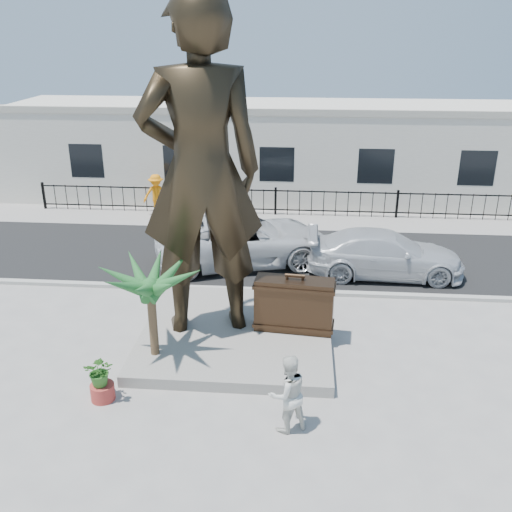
{
  "coord_description": "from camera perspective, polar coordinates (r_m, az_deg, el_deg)",
  "views": [
    {
      "loc": [
        1.2,
        -12.36,
        8.15
      ],
      "look_at": [
        0.0,
        2.0,
        2.3
      ],
      "focal_mm": 40.0,
      "sensor_mm": 36.0,
      "label": 1
    }
  ],
  "objects": [
    {
      "name": "ground",
      "position": [
        14.85,
        -0.65,
        -11.18
      ],
      "size": [
        100.0,
        100.0,
        0.0
      ],
      "primitive_type": "plane",
      "color": "#9E9991",
      "rests_on": "ground"
    },
    {
      "name": "street",
      "position": [
        21.96,
        1.3,
        0.32
      ],
      "size": [
        40.0,
        7.0,
        0.01
      ],
      "primitive_type": "cube",
      "color": "black",
      "rests_on": "ground"
    },
    {
      "name": "curb",
      "position": [
        18.74,
        0.64,
        -3.49
      ],
      "size": [
        40.0,
        0.25,
        0.12
      ],
      "primitive_type": "cube",
      "color": "#A5A399",
      "rests_on": "ground"
    },
    {
      "name": "far_sidewalk",
      "position": [
        25.71,
        1.86,
        3.62
      ],
      "size": [
        40.0,
        2.5,
        0.02
      ],
      "primitive_type": "cube",
      "color": "#9E9991",
      "rests_on": "ground"
    },
    {
      "name": "plinth",
      "position": [
        16.09,
        -1.94,
        -7.73
      ],
      "size": [
        5.2,
        5.2,
        0.3
      ],
      "primitive_type": "cube",
      "color": "gray",
      "rests_on": "ground"
    },
    {
      "name": "fence",
      "position": [
        26.3,
        1.96,
        5.39
      ],
      "size": [
        22.0,
        0.1,
        1.2
      ],
      "primitive_type": "cube",
      "color": "black",
      "rests_on": "ground"
    },
    {
      "name": "building",
      "position": [
        29.98,
        2.42,
        10.62
      ],
      "size": [
        28.0,
        7.0,
        4.4
      ],
      "primitive_type": "cube",
      "color": "silver",
      "rests_on": "ground"
    },
    {
      "name": "statue",
      "position": [
        14.7,
        -5.54,
        8.34
      ],
      "size": [
        3.63,
        2.85,
        8.76
      ],
      "primitive_type": "imported",
      "rotation": [
        0.0,
        0.0,
        3.4
      ],
      "color": "#2C2316",
      "rests_on": "plinth"
    },
    {
      "name": "suitcase",
      "position": [
        15.69,
        3.84,
        -4.86
      ],
      "size": [
        2.19,
        0.89,
        1.5
      ],
      "primitive_type": "cube",
      "rotation": [
        0.0,
        0.0,
        -0.1
      ],
      "color": "#312114",
      "rests_on": "plinth"
    },
    {
      "name": "tourist",
      "position": [
        12.44,
        3.19,
        -13.58
      ],
      "size": [
        1.09,
        1.02,
        1.8
      ],
      "primitive_type": "imported",
      "rotation": [
        0.0,
        0.0,
        3.64
      ],
      "color": "silver",
      "rests_on": "ground"
    },
    {
      "name": "car_white",
      "position": [
        20.78,
        -1.27,
        1.67
      ],
      "size": [
        6.95,
        4.55,
        1.78
      ],
      "primitive_type": "imported",
      "rotation": [
        0.0,
        0.0,
        1.84
      ],
      "color": "silver",
      "rests_on": "street"
    },
    {
      "name": "car_silver",
      "position": [
        20.25,
        12.75,
        0.21
      ],
      "size": [
        5.41,
        2.24,
        1.56
      ],
      "primitive_type": "imported",
      "rotation": [
        0.0,
        0.0,
        1.56
      ],
      "color": "silver",
      "rests_on": "street"
    },
    {
      "name": "worker",
      "position": [
        26.62,
        -9.92,
        6.08
      ],
      "size": [
        1.35,
        1.0,
        1.87
      ],
      "primitive_type": "imported",
      "rotation": [
        0.0,
        0.0,
        0.27
      ],
      "color": "orange",
      "rests_on": "far_sidewalk"
    },
    {
      "name": "palm_tree",
      "position": [
        15.28,
        -9.96,
        -10.5
      ],
      "size": [
        1.8,
        1.8,
        3.2
      ],
      "primitive_type": null,
      "color": "#205926",
      "rests_on": "ground"
    },
    {
      "name": "planter",
      "position": [
        14.14,
        -15.08,
        -12.98
      ],
      "size": [
        0.56,
        0.56,
        0.4
      ],
      "primitive_type": "cylinder",
      "color": "#A8332C",
      "rests_on": "ground"
    },
    {
      "name": "shrub",
      "position": [
        13.83,
        -15.32,
        -11.03
      ],
      "size": [
        0.73,
        0.65,
        0.75
      ],
      "primitive_type": "imported",
      "rotation": [
        0.0,
        0.0,
        0.1
      ],
      "color": "#2F6721",
      "rests_on": "planter"
    }
  ]
}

